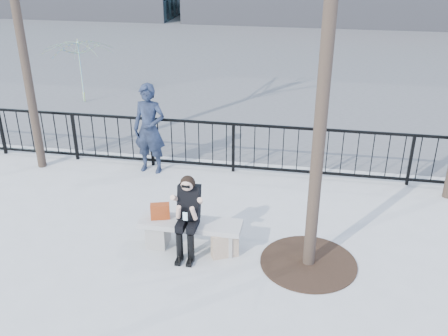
# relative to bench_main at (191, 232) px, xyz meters

# --- Properties ---
(ground) EXTENTS (120.00, 120.00, 0.00)m
(ground) POSITION_rel_bench_main_xyz_m (0.00, 0.00, -0.30)
(ground) COLOR #A0A19B
(ground) RESTS_ON ground
(street_surface) EXTENTS (60.00, 23.00, 0.01)m
(street_surface) POSITION_rel_bench_main_xyz_m (0.00, 15.00, -0.30)
(street_surface) COLOR #474747
(street_surface) RESTS_ON ground
(railing) EXTENTS (14.00, 0.06, 1.10)m
(railing) POSITION_rel_bench_main_xyz_m (0.00, 3.00, 0.25)
(railing) COLOR black
(railing) RESTS_ON ground
(tree_grate) EXTENTS (1.50, 1.50, 0.02)m
(tree_grate) POSITION_rel_bench_main_xyz_m (1.90, -0.10, -0.29)
(tree_grate) COLOR black
(tree_grate) RESTS_ON ground
(bench_main) EXTENTS (1.65, 0.46, 0.49)m
(bench_main) POSITION_rel_bench_main_xyz_m (0.00, 0.00, 0.00)
(bench_main) COLOR slate
(bench_main) RESTS_ON ground
(seated_woman) EXTENTS (0.50, 0.64, 1.34)m
(seated_woman) POSITION_rel_bench_main_xyz_m (0.00, -0.16, 0.37)
(seated_woman) COLOR black
(seated_woman) RESTS_ON ground
(handbag) EXTENTS (0.33, 0.22, 0.25)m
(handbag) POSITION_rel_bench_main_xyz_m (-0.50, 0.02, 0.32)
(handbag) COLOR #923412
(handbag) RESTS_ON bench_main
(shopping_bag) EXTENTS (0.45, 0.32, 0.40)m
(shopping_bag) POSITION_rel_bench_main_xyz_m (0.58, -0.14, -0.10)
(shopping_bag) COLOR #C8AD8D
(shopping_bag) RESTS_ON ground
(standing_man) EXTENTS (0.74, 0.52, 1.92)m
(standing_man) POSITION_rel_bench_main_xyz_m (-1.54, 2.72, 0.66)
(standing_man) COLOR black
(standing_man) RESTS_ON ground
(vendor_umbrella) EXTENTS (2.42, 2.46, 1.92)m
(vendor_umbrella) POSITION_rel_bench_main_xyz_m (-5.10, 7.01, 0.66)
(vendor_umbrella) COLOR yellow
(vendor_umbrella) RESTS_ON ground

